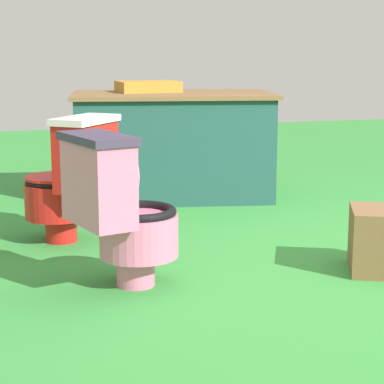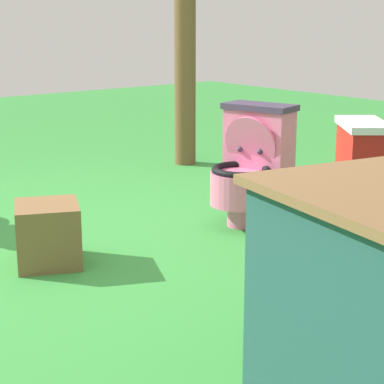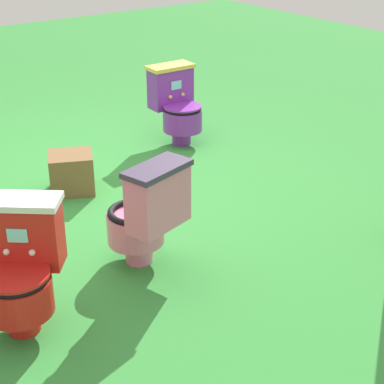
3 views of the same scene
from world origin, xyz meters
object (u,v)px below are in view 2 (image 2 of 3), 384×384
wooden_post (185,60)px  small_crate (48,234)px  toilet_red (381,189)px  toilet_pink (249,164)px

wooden_post → small_crate: (2.08, 1.51, -0.72)m
toilet_red → toilet_pink: 0.88m
wooden_post → small_crate: bearing=36.0°
toilet_red → wooden_post: bearing=-155.8°
toilet_pink → small_crate: 1.32m
toilet_red → small_crate: (1.41, -0.99, -0.21)m
toilet_red → wooden_post: size_ratio=0.41×
toilet_pink → toilet_red: bearing=172.2°
toilet_red → toilet_pink: bearing=-133.3°
small_crate → toilet_pink: bearing=174.8°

